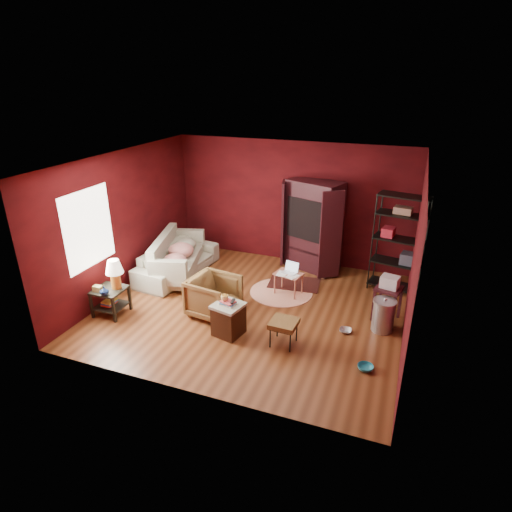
{
  "coord_description": "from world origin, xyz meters",
  "views": [
    {
      "loc": [
        2.57,
        -6.66,
        4.14
      ],
      "look_at": [
        0.0,
        0.2,
        1.0
      ],
      "focal_mm": 30.0,
      "sensor_mm": 36.0,
      "label": 1
    }
  ],
  "objects": [
    {
      "name": "vase",
      "position": [
        -2.3,
        -1.32,
        0.59
      ],
      "size": [
        0.2,
        0.2,
        0.16
      ],
      "primitive_type": "imported",
      "rotation": [
        0.0,
        0.0,
        0.29
      ],
      "color": "#0D1C41",
      "rests_on": "side_table"
    },
    {
      "name": "sofa",
      "position": [
        -2.09,
        0.82,
        0.42
      ],
      "size": [
        0.86,
        2.22,
        0.85
      ],
      "primitive_type": "imported",
      "rotation": [
        0.0,
        0.0,
        1.46
      ],
      "color": "#A6A68F",
      "rests_on": "ground"
    },
    {
      "name": "mug",
      "position": [
        -0.12,
        -0.96,
        0.7
      ],
      "size": [
        0.15,
        0.14,
        0.12
      ],
      "primitive_type": "imported",
      "rotation": [
        0.0,
        0.0,
        -0.38
      ],
      "color": "#FFD87C",
      "rests_on": "hamper"
    },
    {
      "name": "sofa_cushions",
      "position": [
        -2.08,
        0.77,
        0.41
      ],
      "size": [
        1.3,
        2.13,
        0.83
      ],
      "rotation": [
        0.0,
        0.0,
        0.28
      ],
      "color": "#A6A68F",
      "rests_on": "sofa"
    },
    {
      "name": "tv_armoire",
      "position": [
        0.59,
        2.21,
        1.05
      ],
      "size": [
        1.49,
        1.17,
        2.02
      ],
      "rotation": [
        0.0,
        0.0,
        -0.36
      ],
      "color": "#350F15",
      "rests_on": "ground"
    },
    {
      "name": "room",
      "position": [
        -0.04,
        -0.01,
        1.4
      ],
      "size": [
        5.54,
        5.04,
        2.84
      ],
      "color": "brown",
      "rests_on": "ground"
    },
    {
      "name": "hamper",
      "position": [
        -0.06,
        -0.97,
        0.3
      ],
      "size": [
        0.56,
        0.56,
        0.66
      ],
      "rotation": [
        0.0,
        0.0,
        -0.22
      ],
      "color": "#41200F",
      "rests_on": "ground"
    },
    {
      "name": "armchair",
      "position": [
        -0.57,
        -0.47,
        0.41
      ],
      "size": [
        0.86,
        0.9,
        0.83
      ],
      "primitive_type": "imported",
      "rotation": [
        0.0,
        0.0,
        1.43
      ],
      "color": "black",
      "rests_on": "ground"
    },
    {
      "name": "footstool",
      "position": [
        0.91,
        -0.93,
        0.38
      ],
      "size": [
        0.44,
        0.44,
        0.44
      ],
      "rotation": [
        0.0,
        0.0,
        -0.04
      ],
      "color": "black",
      "rests_on": "ground"
    },
    {
      "name": "rug_oriental",
      "position": [
        0.47,
        1.27,
        0.01
      ],
      "size": [
        1.14,
        0.82,
        0.01
      ],
      "rotation": [
        0.0,
        0.0,
        0.11
      ],
      "color": "#4D1914",
      "rests_on": "ground"
    },
    {
      "name": "side_table",
      "position": [
        -2.33,
        -1.06,
        0.64
      ],
      "size": [
        0.55,
        0.55,
        1.06
      ],
      "rotation": [
        0.0,
        0.0,
        0.03
      ],
      "color": "black",
      "rests_on": "ground"
    },
    {
      "name": "small_stand",
      "position": [
        2.42,
        0.48,
        0.64
      ],
      "size": [
        0.52,
        0.52,
        0.86
      ],
      "rotation": [
        0.0,
        0.0,
        -0.23
      ],
      "color": "#350F15",
      "rests_on": "ground"
    },
    {
      "name": "pet_bowl_turquoise",
      "position": [
        2.27,
        -1.13,
        0.12
      ],
      "size": [
        0.24,
        0.09,
        0.24
      ],
      "primitive_type": "imported",
      "rotation": [
        0.0,
        0.0,
        -0.05
      ],
      "color": "teal",
      "rests_on": "ground"
    },
    {
      "name": "trash_can",
      "position": [
        2.39,
        0.08,
        0.3
      ],
      "size": [
        0.5,
        0.5,
        0.63
      ],
      "rotation": [
        0.0,
        0.0,
        -0.28
      ],
      "color": "silver",
      "rests_on": "ground"
    },
    {
      "name": "rug_round",
      "position": [
        0.33,
        0.8,
        0.01
      ],
      "size": [
        1.32,
        1.32,
        0.01
      ],
      "rotation": [
        0.0,
        0.0,
        -0.03
      ],
      "color": "white",
      "rests_on": "ground"
    },
    {
      "name": "laptop_desk",
      "position": [
        0.48,
        0.8,
        0.41
      ],
      "size": [
        0.61,
        0.51,
        0.66
      ],
      "rotation": [
        0.0,
        0.0,
        -0.23
      ],
      "color": "#BD6C56",
      "rests_on": "ground"
    },
    {
      "name": "wire_shelving",
      "position": [
        2.47,
        1.72,
        1.11
      ],
      "size": [
        1.05,
        0.6,
        2.02
      ],
      "rotation": [
        0.0,
        0.0,
        -0.18
      ],
      "color": "black",
      "rests_on": "ground"
    },
    {
      "name": "pet_bowl_steel",
      "position": [
        1.81,
        -0.21,
        0.11
      ],
      "size": [
        0.21,
        0.06,
        0.21
      ],
      "primitive_type": "imported",
      "rotation": [
        0.0,
        0.0,
        0.02
      ],
      "color": "silver",
      "rests_on": "ground"
    }
  ]
}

